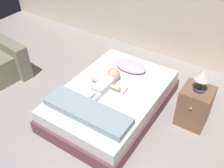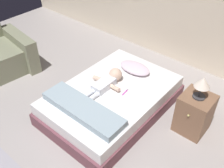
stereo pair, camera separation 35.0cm
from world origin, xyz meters
TOP-DOWN VIEW (x-y plane):
  - ground_plane at (0.00, 0.00)m, footprint 8.00×8.00m
  - bed at (0.00, 1.14)m, footprint 1.29×1.93m
  - pillow at (-0.03, 1.71)m, footprint 0.50×0.30m
  - baby at (-0.11, 1.18)m, footprint 0.47×0.70m
  - toothbrush at (0.18, 1.22)m, footprint 0.03×0.15m
  - nightstand at (1.06, 1.54)m, footprint 0.39×0.42m
  - lamp at (1.06, 1.54)m, footprint 0.19×0.19m
  - blanket at (0.00, 0.57)m, footprint 1.16×0.35m

SIDE VIEW (x-z plane):
  - ground_plane at x=0.00m, z-range 0.00..0.00m
  - bed at x=0.00m, z-range 0.00..0.37m
  - nightstand at x=1.06m, z-range 0.00..0.57m
  - toothbrush at x=0.18m, z-range 0.37..0.39m
  - blanket at x=0.00m, z-range 0.37..0.47m
  - pillow at x=-0.03m, z-range 0.37..0.48m
  - baby at x=-0.11m, z-range 0.35..0.54m
  - lamp at x=1.06m, z-range 0.63..0.93m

